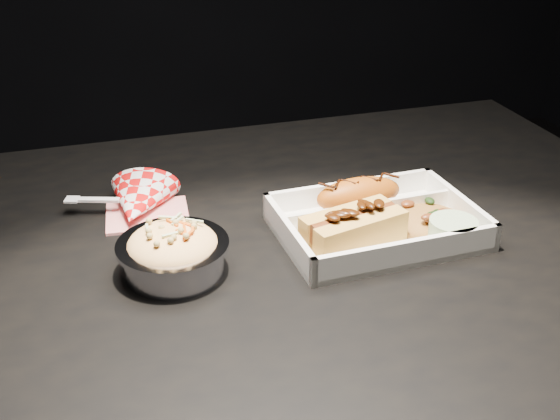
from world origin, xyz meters
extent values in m
cube|color=black|center=(0.00, 0.00, 0.73)|extent=(1.20, 0.80, 0.03)
cylinder|color=black|center=(0.55, 0.35, 0.36)|extent=(0.05, 0.05, 0.72)
cube|color=white|center=(0.16, -0.03, 0.75)|extent=(0.26, 0.19, 0.01)
cube|color=white|center=(0.16, 0.06, 0.77)|extent=(0.25, 0.02, 0.04)
cube|color=white|center=(0.16, -0.11, 0.77)|extent=(0.25, 0.02, 0.04)
cube|color=white|center=(0.04, -0.03, 0.77)|extent=(0.01, 0.18, 0.04)
cube|color=white|center=(0.28, -0.02, 0.77)|extent=(0.01, 0.18, 0.04)
cube|color=white|center=(0.16, 0.00, 0.77)|extent=(0.23, 0.01, 0.03)
ellipsoid|color=#AE5311|center=(0.16, 0.03, 0.78)|extent=(0.12, 0.05, 0.05)
cube|color=gold|center=(0.12, -0.07, 0.78)|extent=(0.13, 0.05, 0.04)
cube|color=gold|center=(0.11, -0.04, 0.78)|extent=(0.13, 0.05, 0.04)
cylinder|color=brown|center=(0.12, -0.06, 0.79)|extent=(0.12, 0.05, 0.03)
ellipsoid|color=#AF7333|center=(0.22, -0.04, 0.77)|extent=(0.11, 0.09, 0.03)
cylinder|color=#A6C292|center=(0.24, -0.09, 0.77)|extent=(0.06, 0.06, 0.03)
cylinder|color=silver|center=(-0.11, -0.04, 0.77)|extent=(0.12, 0.12, 0.04)
cylinder|color=silver|center=(-0.11, -0.04, 0.79)|extent=(0.13, 0.13, 0.01)
ellipsoid|color=beige|center=(-0.11, -0.04, 0.79)|extent=(0.11, 0.11, 0.04)
cube|color=red|center=(-0.12, 0.11, 0.75)|extent=(0.12, 0.10, 0.00)
cone|color=red|center=(-0.13, 0.12, 0.77)|extent=(0.13, 0.14, 0.10)
cube|color=white|center=(-0.18, 0.14, 0.77)|extent=(0.06, 0.03, 0.00)
cube|color=white|center=(-0.21, 0.15, 0.77)|extent=(0.02, 0.02, 0.00)
camera|label=1|loc=(-0.19, -0.75, 1.20)|focal=45.00mm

